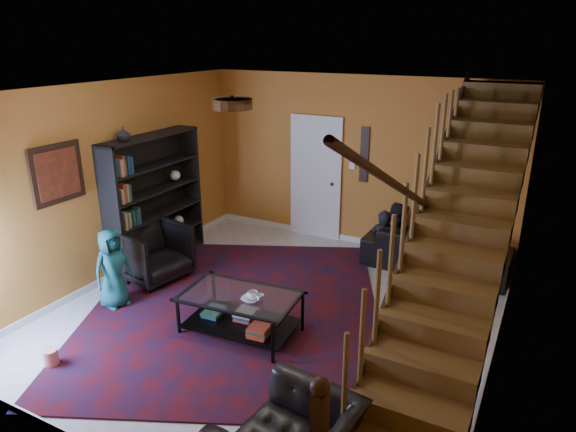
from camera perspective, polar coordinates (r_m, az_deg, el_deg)
name	(u,v)px	position (r m, az deg, el deg)	size (l,w,h in m)	color
floor	(275,314)	(6.69, -1.50, -10.83)	(5.50, 5.50, 0.00)	beige
room	(243,254)	(8.30, -5.06, -4.21)	(5.50, 5.50, 5.50)	#C76D2C
staircase	(457,243)	(5.45, 18.27, -2.82)	(0.95, 5.02, 3.18)	brown
bookshelf	(155,203)	(8.06, -14.53, 1.45)	(0.35, 1.80, 2.00)	black
door	(316,180)	(8.84, 3.10, 4.04)	(0.82, 0.05, 2.05)	silver
framed_picture	(57,174)	(6.99, -24.26, 4.32)	(0.04, 0.74, 0.74)	maroon
wall_hanging	(364,155)	(8.41, 8.48, 6.74)	(0.14, 0.03, 0.90)	black
ceiling_fixture	(232,104)	(5.13, -6.24, 12.27)	(0.40, 0.40, 0.10)	#3F2814
rug	(235,308)	(6.83, -5.94, -10.15)	(3.68, 4.20, 0.02)	#480C0F
sofa	(436,250)	(8.05, 16.08, -3.69)	(2.12, 0.83, 0.62)	black
armchair_left	(153,252)	(7.67, -14.74, -3.94)	(0.87, 0.90, 0.82)	black
person_adult_a	(383,247)	(8.33, 10.47, -3.45)	(0.46, 0.30, 1.25)	black
person_adult_b	(395,245)	(8.25, 11.78, -3.18)	(0.68, 0.53, 1.41)	black
person_child	(112,269)	(7.00, -18.92, -5.55)	(0.52, 0.34, 1.07)	#1A6661
coffee_table	(240,311)	(6.18, -5.30, -10.45)	(1.41, 0.91, 0.51)	black
cup_a	(253,296)	(5.95, -3.93, -8.81)	(0.12, 0.12, 0.10)	#999999
cup_b	(260,298)	(5.90, -3.13, -9.09)	(0.09, 0.09, 0.09)	#999999
bowl	(251,299)	(5.92, -4.12, -9.21)	(0.21, 0.21, 0.05)	#999999
vase	(123,134)	(7.44, -17.84, 8.67)	(0.18, 0.18, 0.19)	#999999
popcorn_bucket	(51,357)	(6.26, -24.85, -14.03)	(0.15, 0.15, 0.18)	red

